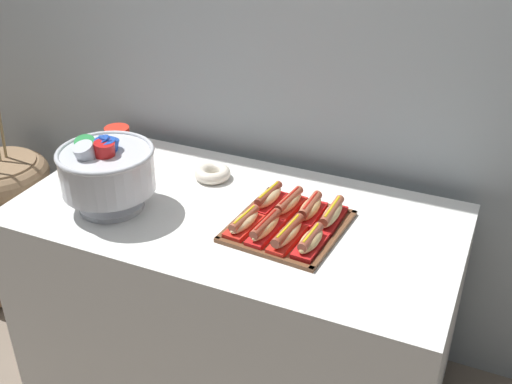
% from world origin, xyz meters
% --- Properties ---
extents(ground_plane, '(10.00, 10.00, 0.00)m').
position_xyz_m(ground_plane, '(0.00, 0.00, 0.00)').
color(ground_plane, '#7A6B5B').
extents(back_wall, '(6.00, 0.10, 2.60)m').
position_xyz_m(back_wall, '(0.00, 0.50, 1.30)').
color(back_wall, '#B2BCC1').
rests_on(back_wall, ground_plane).
extents(buffet_table, '(1.47, 0.76, 0.77)m').
position_xyz_m(buffet_table, '(0.00, 0.00, 0.41)').
color(buffet_table, white).
rests_on(buffet_table, ground_plane).
extents(floor_vase, '(0.48, 0.48, 1.17)m').
position_xyz_m(floor_vase, '(-1.19, 0.14, 0.31)').
color(floor_vase, '#896B4C').
rests_on(floor_vase, ground_plane).
extents(serving_tray, '(0.36, 0.38, 0.01)m').
position_xyz_m(serving_tray, '(0.19, -0.02, 0.78)').
color(serving_tray, brown).
rests_on(serving_tray, buffet_table).
extents(hot_dog_0, '(0.08, 0.17, 0.06)m').
position_xyz_m(hot_dog_0, '(0.08, -0.09, 0.81)').
color(hot_dog_0, red).
rests_on(hot_dog_0, serving_tray).
extents(hot_dog_1, '(0.07, 0.18, 0.06)m').
position_xyz_m(hot_dog_1, '(0.15, -0.10, 0.81)').
color(hot_dog_1, red).
rests_on(hot_dog_1, serving_tray).
extents(hot_dog_2, '(0.07, 0.18, 0.06)m').
position_xyz_m(hot_dog_2, '(0.23, -0.10, 0.81)').
color(hot_dog_2, red).
rests_on(hot_dog_2, serving_tray).
extents(hot_dog_3, '(0.07, 0.16, 0.06)m').
position_xyz_m(hot_dog_3, '(0.30, -0.11, 0.81)').
color(hot_dog_3, red).
rests_on(hot_dog_3, serving_tray).
extents(hot_dog_4, '(0.08, 0.16, 0.06)m').
position_xyz_m(hot_dog_4, '(0.09, 0.07, 0.81)').
color(hot_dog_4, red).
rests_on(hot_dog_4, serving_tray).
extents(hot_dog_5, '(0.07, 0.17, 0.06)m').
position_xyz_m(hot_dog_5, '(0.16, 0.07, 0.81)').
color(hot_dog_5, red).
rests_on(hot_dog_5, serving_tray).
extents(hot_dog_6, '(0.07, 0.16, 0.06)m').
position_xyz_m(hot_dog_6, '(0.24, 0.06, 0.81)').
color(hot_dog_6, red).
rests_on(hot_dog_6, serving_tray).
extents(hot_dog_7, '(0.06, 0.18, 0.06)m').
position_xyz_m(hot_dog_7, '(0.31, 0.06, 0.81)').
color(hot_dog_7, '#B21414').
rests_on(hot_dog_7, serving_tray).
extents(punch_bowl, '(0.31, 0.31, 0.26)m').
position_xyz_m(punch_bowl, '(-0.39, -0.14, 0.92)').
color(punch_bowl, silver).
rests_on(punch_bowl, buffet_table).
extents(cup_stack, '(0.09, 0.09, 0.16)m').
position_xyz_m(cup_stack, '(-0.53, 0.12, 0.86)').
color(cup_stack, red).
rests_on(cup_stack, buffet_table).
extents(donut, '(0.13, 0.13, 0.04)m').
position_xyz_m(donut, '(-0.18, 0.18, 0.80)').
color(donut, silver).
rests_on(donut, buffet_table).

